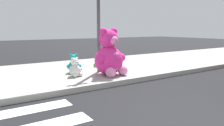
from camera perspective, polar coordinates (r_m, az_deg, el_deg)
The scene contains 6 objects.
sidewalk at distance 7.56m, azimuth -13.08°, elevation -2.61°, with size 28.00×4.40×0.15m, color #9E9B93.
sign_pole at distance 7.11m, azimuth -3.57°, elevation 11.26°, with size 0.56×0.11×3.20m.
plush_pink_large at distance 6.67m, azimuth -0.63°, elevation 1.78°, with size 1.11×1.00×1.44m.
plush_teal at distance 7.13m, azimuth -9.97°, elevation -0.56°, with size 0.46×0.44×0.62m.
plush_white at distance 6.58m, azimuth -9.61°, elevation -1.51°, with size 0.44×0.40×0.57m.
plush_lime at distance 8.28m, azimuth -3.63°, elevation 0.58°, with size 0.35×0.40×0.52m.
Camera 1 is at (-2.50, -1.78, 1.57)m, focal length 34.80 mm.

